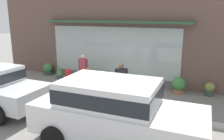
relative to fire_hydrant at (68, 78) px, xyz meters
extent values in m
plane|color=gray|center=(1.44, -1.04, -0.49)|extent=(60.00, 60.00, 0.00)
cube|color=#B2B2AD|center=(1.44, -1.24, -0.43)|extent=(14.00, 0.24, 0.12)
cube|color=brown|center=(1.44, 2.16, 2.14)|extent=(14.00, 0.36, 5.26)
cube|color=#ADBCB7|center=(1.27, 1.96, 1.03)|extent=(6.79, 0.03, 2.44)
cube|color=#2D5138|center=(1.44, 1.81, 2.50)|extent=(7.39, 0.56, 0.12)
cube|color=#605E59|center=(1.44, 1.94, -0.31)|extent=(7.19, 0.20, 0.36)
cylinder|color=red|center=(0.00, 0.00, -0.46)|extent=(0.32, 0.32, 0.06)
cylinder|color=red|center=(0.00, 0.00, -0.07)|extent=(0.21, 0.21, 0.72)
sphere|color=red|center=(0.00, 0.00, 0.35)|extent=(0.25, 0.25, 0.25)
cylinder|color=red|center=(-0.15, 0.00, -0.04)|extent=(0.10, 0.09, 0.09)
cylinder|color=red|center=(0.15, 0.00, -0.04)|extent=(0.10, 0.09, 0.09)
cylinder|color=red|center=(0.00, -0.14, -0.04)|extent=(0.09, 0.10, 0.09)
cylinder|color=brown|center=(0.54, 0.57, -0.11)|extent=(0.12, 0.12, 0.77)
cylinder|color=brown|center=(0.40, 0.54, -0.11)|extent=(0.12, 0.12, 0.77)
cube|color=#8E333D|center=(0.47, 0.56, 0.56)|extent=(0.31, 0.25, 0.58)
sphere|color=tan|center=(0.47, 0.56, 0.96)|extent=(0.21, 0.21, 0.21)
cylinder|color=#8E333D|center=(0.66, 0.60, 0.58)|extent=(0.08, 0.08, 0.55)
cylinder|color=#8E333D|center=(0.28, 0.52, 0.58)|extent=(0.08, 0.08, 0.55)
cube|color=#846647|center=(0.75, 0.60, 0.32)|extent=(0.26, 0.15, 0.28)
cylinder|color=brown|center=(2.86, -0.41, -0.11)|extent=(0.12, 0.12, 0.76)
cylinder|color=brown|center=(2.71, -0.50, -0.11)|extent=(0.12, 0.12, 0.76)
cube|color=#232328|center=(2.78, -0.45, 0.55)|extent=(0.39, 0.34, 0.57)
sphere|color=brown|center=(2.78, -0.45, 0.94)|extent=(0.21, 0.21, 0.21)
cylinder|color=#232328|center=(2.97, -0.34, 0.56)|extent=(0.08, 0.08, 0.54)
cylinder|color=#232328|center=(2.60, -0.56, 0.56)|extent=(0.08, 0.08, 0.54)
cube|color=white|center=(3.85, -3.33, 0.22)|extent=(4.47, 1.89, 0.77)
cube|color=white|center=(3.63, -3.34, 0.90)|extent=(2.48, 1.68, 0.66)
cube|color=#1E2328|center=(3.63, -3.34, 0.90)|extent=(2.53, 1.70, 0.36)
cylinder|color=black|center=(5.19, -2.39, -0.16)|extent=(0.66, 0.20, 0.66)
cylinder|color=black|center=(2.46, -2.48, -0.16)|extent=(0.66, 0.20, 0.66)
cylinder|color=black|center=(2.51, -4.27, -0.16)|extent=(0.66, 0.20, 0.66)
cylinder|color=black|center=(0.06, -2.11, -0.16)|extent=(0.67, 0.18, 0.67)
cylinder|color=#33473D|center=(5.92, 1.64, -0.37)|extent=(0.31, 0.31, 0.25)
sphere|color=olive|center=(5.92, 1.64, -0.10)|extent=(0.40, 0.40, 0.40)
sphere|color=#E5C64C|center=(5.99, 1.65, 0.01)|extent=(0.07, 0.07, 0.07)
sphere|color=#B266B7|center=(6.01, 1.60, 0.01)|extent=(0.09, 0.09, 0.09)
cylinder|color=#4C4C51|center=(2.16, 1.36, -0.35)|extent=(0.33, 0.33, 0.28)
sphere|color=#3D8442|center=(2.16, 1.36, -0.07)|extent=(0.41, 0.41, 0.41)
sphere|color=white|center=(2.06, 1.43, 0.05)|extent=(0.11, 0.11, 0.11)
sphere|color=orange|center=(2.23, 1.26, -0.01)|extent=(0.12, 0.12, 0.12)
sphere|color=#E5C64C|center=(2.12, 1.23, 0.03)|extent=(0.09, 0.09, 0.09)
cylinder|color=#4C4C51|center=(-1.44, 1.23, -0.38)|extent=(0.35, 0.35, 0.23)
cone|color=#4C934C|center=(-1.44, 1.23, 0.01)|extent=(0.31, 0.31, 0.54)
cylinder|color=#33473D|center=(0.08, 1.30, -0.39)|extent=(0.52, 0.52, 0.21)
cone|color=#2D6B33|center=(0.08, 1.30, 0.22)|extent=(0.47, 0.47, 1.01)
cylinder|color=#33473D|center=(-2.56, 1.66, -0.40)|extent=(0.50, 0.50, 0.19)
sphere|color=#3D8442|center=(-2.56, 1.66, -0.11)|extent=(0.53, 0.53, 0.53)
sphere|color=orange|center=(-2.50, 1.51, 0.01)|extent=(0.15, 0.15, 0.15)
sphere|color=orange|center=(-2.56, 1.81, -0.04)|extent=(0.15, 0.15, 0.15)
cylinder|color=#9E6042|center=(4.68, 1.47, -0.40)|extent=(0.47, 0.47, 0.18)
sphere|color=#3D8442|center=(4.68, 1.47, -0.07)|extent=(0.56, 0.56, 0.56)
cylinder|color=#4C4C51|center=(1.00, 1.50, -0.35)|extent=(0.24, 0.24, 0.29)
sphere|color=olive|center=(1.00, 1.50, -0.04)|extent=(0.38, 0.38, 0.38)
camera|label=1|loc=(5.99, -8.35, 2.86)|focal=36.86mm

